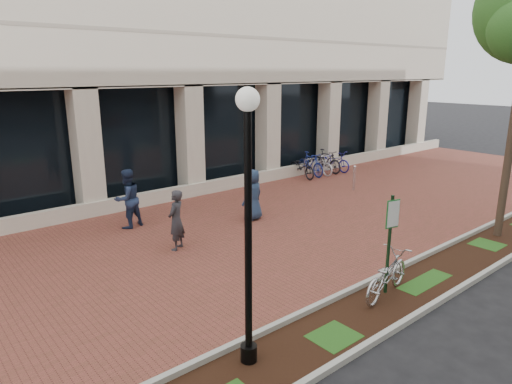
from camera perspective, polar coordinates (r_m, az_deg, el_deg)
ground at (r=13.35m, az=-4.00°, el=-5.82°), size 120.00×120.00×0.00m
brick_plaza at (r=13.35m, az=-4.00°, el=-5.80°), size 40.00×9.00×0.01m
planting_strip at (r=9.97m, az=14.65°, el=-13.86°), size 40.00×1.50×0.01m
curb_plaza_side at (r=10.33m, az=11.23°, el=-12.22°), size 40.00×0.12×0.12m
curb_street_side at (r=9.60m, az=18.43°, el=-15.00°), size 40.00×0.12×0.12m
parking_sign at (r=10.08m, az=16.47°, el=-4.77°), size 0.34×0.07×2.23m
lamppost at (r=7.02m, az=-0.99°, el=-3.19°), size 0.36×0.36×4.51m
locked_bicycle at (r=10.34m, az=16.00°, el=-9.90°), size 1.94×0.97×0.97m
pedestrian_left at (r=12.46m, az=-9.95°, el=-3.49°), size 0.73×0.67×1.67m
pedestrian_mid at (r=14.52m, az=-15.77°, el=-0.82°), size 1.03×0.88×1.84m
pedestrian_right at (r=14.75m, az=-0.39°, el=-0.34°), size 0.90×0.68×1.68m
bollard at (r=18.92m, az=12.16°, el=1.76°), size 0.12×0.12×1.02m
bike_rack_cluster at (r=21.61m, az=7.82°, el=3.58°), size 3.05×1.98×1.10m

